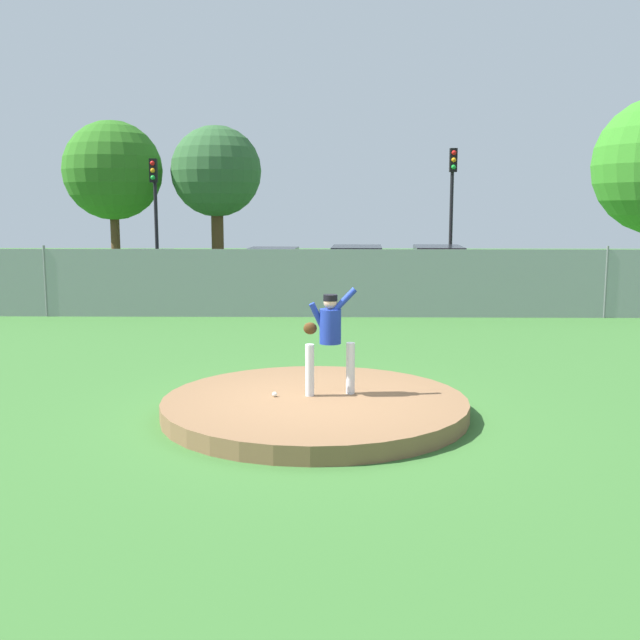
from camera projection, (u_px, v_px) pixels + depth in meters
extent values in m
plane|color=#386B2D|center=(321.00, 343.00, 16.93)|extent=(80.00, 80.00, 0.00)
cube|color=#2B2B2D|center=(326.00, 298.00, 25.33)|extent=(44.00, 7.00, 0.01)
cylinder|color=brown|center=(315.00, 407.00, 10.98)|extent=(4.50, 4.50, 0.26)
cylinder|color=silver|center=(310.00, 370.00, 11.04)|extent=(0.13, 0.13, 0.78)
cylinder|color=silver|center=(350.00, 368.00, 11.17)|extent=(0.13, 0.13, 0.78)
cylinder|color=navy|center=(330.00, 326.00, 11.01)|extent=(0.32, 0.32, 0.52)
cylinder|color=navy|center=(343.00, 302.00, 10.95)|extent=(0.44, 0.19, 0.43)
cylinder|color=navy|center=(318.00, 318.00, 10.99)|extent=(0.29, 0.15, 0.46)
ellipsoid|color=#4C2D14|center=(310.00, 328.00, 11.07)|extent=(0.20, 0.12, 0.18)
sphere|color=tan|center=(330.00, 302.00, 10.95)|extent=(0.20, 0.20, 0.20)
cylinder|color=black|center=(330.00, 298.00, 10.94)|extent=(0.21, 0.21, 0.09)
sphere|color=white|center=(275.00, 394.00, 11.03)|extent=(0.07, 0.07, 0.07)
cube|color=gray|center=(324.00, 283.00, 20.74)|extent=(39.15, 0.03, 1.90)
cylinder|color=slate|center=(46.00, 281.00, 20.88)|extent=(0.07, 0.07, 2.00)
cylinder|color=slate|center=(606.00, 282.00, 20.59)|extent=(0.07, 0.07, 2.00)
cube|color=#146066|center=(145.00, 279.00, 25.08)|extent=(1.87, 4.72, 0.70)
cube|color=black|center=(144.00, 260.00, 24.99)|extent=(1.67, 2.61, 0.59)
cylinder|color=black|center=(154.00, 285.00, 26.57)|extent=(1.81, 0.69, 0.64)
cylinder|color=black|center=(135.00, 294.00, 23.71)|extent=(1.81, 0.69, 0.64)
cube|color=#A81919|center=(438.00, 276.00, 25.48)|extent=(2.00, 4.75, 0.80)
cube|color=black|center=(438.00, 255.00, 25.37)|extent=(1.74, 2.65, 0.63)
cylinder|color=black|center=(434.00, 284.00, 26.96)|extent=(1.83, 0.74, 0.64)
cylinder|color=black|center=(441.00, 292.00, 24.12)|extent=(1.83, 0.74, 0.64)
cube|color=#161E4C|center=(272.00, 277.00, 25.74)|extent=(2.02, 4.67, 0.71)
cube|color=black|center=(272.00, 257.00, 25.64)|extent=(1.78, 2.60, 0.63)
cylinder|color=black|center=(277.00, 283.00, 27.19)|extent=(1.89, 0.73, 0.64)
cylinder|color=black|center=(266.00, 292.00, 24.39)|extent=(1.89, 0.73, 0.64)
cube|color=#232328|center=(357.00, 277.00, 25.69)|extent=(2.05, 4.71, 0.74)
cube|color=black|center=(357.00, 256.00, 25.58)|extent=(1.80, 2.62, 0.68)
cylinder|color=black|center=(357.00, 283.00, 27.16)|extent=(1.92, 0.73, 0.64)
cylinder|color=black|center=(356.00, 292.00, 24.33)|extent=(1.92, 0.73, 0.64)
cone|color=orange|center=(552.00, 285.00, 26.75)|extent=(0.32, 0.32, 0.55)
cube|color=black|center=(552.00, 292.00, 26.79)|extent=(0.40, 0.40, 0.03)
cylinder|color=black|center=(156.00, 223.00, 28.92)|extent=(0.14, 0.14, 4.90)
cube|color=black|center=(153.00, 171.00, 28.45)|extent=(0.28, 0.24, 0.90)
sphere|color=red|center=(152.00, 163.00, 28.29)|extent=(0.18, 0.18, 0.18)
sphere|color=orange|center=(153.00, 170.00, 28.33)|extent=(0.18, 0.18, 0.18)
sphere|color=green|center=(153.00, 178.00, 28.37)|extent=(0.18, 0.18, 0.18)
cylinder|color=black|center=(451.00, 218.00, 29.17)|extent=(0.14, 0.14, 5.32)
cube|color=black|center=(453.00, 160.00, 28.66)|extent=(0.28, 0.24, 0.90)
sphere|color=red|center=(454.00, 153.00, 28.50)|extent=(0.18, 0.18, 0.18)
sphere|color=orange|center=(454.00, 160.00, 28.54)|extent=(0.18, 0.18, 0.18)
sphere|color=green|center=(454.00, 167.00, 28.58)|extent=(0.18, 0.18, 0.18)
cylinder|color=#4C331E|center=(115.00, 240.00, 34.59)|extent=(0.42, 0.42, 3.16)
sphere|color=#2C6B1C|center=(113.00, 170.00, 34.12)|extent=(4.52, 4.52, 4.52)
cylinder|color=#4C331E|center=(218.00, 238.00, 34.74)|extent=(0.57, 0.57, 3.26)
sphere|color=#2E5B2F|center=(216.00, 171.00, 34.28)|extent=(4.17, 4.17, 4.17)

